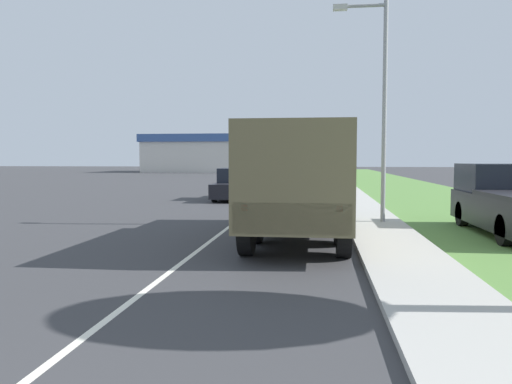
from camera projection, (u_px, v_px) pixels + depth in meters
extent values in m
plane|color=#38383A|center=(285.00, 184.00, 40.94)|extent=(180.00, 180.00, 0.00)
cube|color=silver|center=(285.00, 184.00, 40.94)|extent=(0.12, 120.00, 0.00)
cube|color=#ADAAA3|center=(341.00, 184.00, 40.37)|extent=(1.80, 120.00, 0.12)
cube|color=#56843D|center=(396.00, 185.00, 39.83)|extent=(7.00, 120.00, 0.02)
cube|color=#545B3D|center=(303.00, 174.00, 15.76)|extent=(2.38, 2.13, 1.99)
cube|color=brown|center=(298.00, 174.00, 11.99)|extent=(2.38, 5.48, 2.23)
cube|color=#545B3D|center=(291.00, 219.00, 9.38)|extent=(2.26, 0.10, 0.60)
cube|color=red|center=(244.00, 208.00, 9.46)|extent=(0.12, 0.06, 0.12)
cube|color=red|center=(340.00, 209.00, 9.23)|extent=(0.12, 0.06, 0.12)
cylinder|color=black|center=(270.00, 206.00, 15.85)|extent=(0.30, 1.19, 1.19)
cylinder|color=black|center=(336.00, 207.00, 15.60)|extent=(0.30, 1.19, 1.19)
cylinder|color=black|center=(247.00, 228.00, 10.84)|extent=(0.30, 1.19, 1.19)
cylinder|color=black|center=(344.00, 230.00, 10.58)|extent=(0.30, 1.19, 1.19)
cylinder|color=black|center=(256.00, 219.00, 12.47)|extent=(0.30, 1.19, 1.19)
cylinder|color=black|center=(340.00, 220.00, 12.21)|extent=(0.30, 1.19, 1.19)
cube|color=black|center=(235.00, 189.00, 25.65)|extent=(1.71, 4.85, 0.71)
cube|color=black|center=(235.00, 175.00, 25.70)|extent=(1.50, 2.18, 0.73)
cylinder|color=black|center=(226.00, 191.00, 27.30)|extent=(0.20, 0.64, 0.64)
cylinder|color=black|center=(253.00, 191.00, 27.11)|extent=(0.20, 0.64, 0.64)
cylinder|color=black|center=(214.00, 195.00, 24.22)|extent=(0.20, 0.64, 0.64)
cylinder|color=black|center=(245.00, 196.00, 24.04)|extent=(0.20, 0.64, 0.64)
cube|color=#B7BABF|center=(253.00, 182.00, 34.57)|extent=(1.90, 4.02, 0.64)
cube|color=black|center=(253.00, 172.00, 34.61)|extent=(1.67, 1.81, 0.67)
cylinder|color=black|center=(243.00, 183.00, 35.96)|extent=(0.20, 0.64, 0.64)
cylinder|color=black|center=(267.00, 184.00, 35.75)|extent=(0.20, 0.64, 0.64)
cylinder|color=black|center=(238.00, 185.00, 33.41)|extent=(0.20, 0.64, 0.64)
cylinder|color=black|center=(263.00, 185.00, 33.20)|extent=(0.20, 0.64, 0.64)
cube|color=#336B3D|center=(303.00, 178.00, 42.48)|extent=(1.92, 4.02, 0.63)
cube|color=black|center=(304.00, 170.00, 42.52)|extent=(1.69, 1.81, 0.66)
cylinder|color=black|center=(294.00, 179.00, 43.87)|extent=(0.20, 0.64, 0.64)
cylinder|color=black|center=(314.00, 179.00, 43.66)|extent=(0.20, 0.64, 0.64)
cylinder|color=black|center=(293.00, 180.00, 41.32)|extent=(0.20, 0.64, 0.64)
cylinder|color=black|center=(313.00, 180.00, 41.11)|extent=(0.20, 0.64, 0.64)
cube|color=black|center=(496.00, 178.00, 15.04)|extent=(1.87, 2.27, 0.84)
cylinder|color=black|center=(462.00, 214.00, 15.44)|extent=(0.24, 0.76, 0.76)
cylinder|color=black|center=(505.00, 230.00, 11.90)|extent=(0.24, 0.76, 0.76)
cylinder|color=gray|center=(384.00, 112.00, 15.55)|extent=(0.14, 0.14, 6.86)
cylinder|color=gray|center=(363.00, 6.00, 15.41)|extent=(1.40, 0.11, 0.11)
cube|color=#B2B2AD|center=(340.00, 8.00, 15.50)|extent=(0.44, 0.24, 0.16)
cube|color=beige|center=(201.00, 157.00, 79.54)|extent=(15.63, 12.56, 4.62)
cube|color=#385693|center=(200.00, 139.00, 79.35)|extent=(16.26, 13.07, 1.15)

